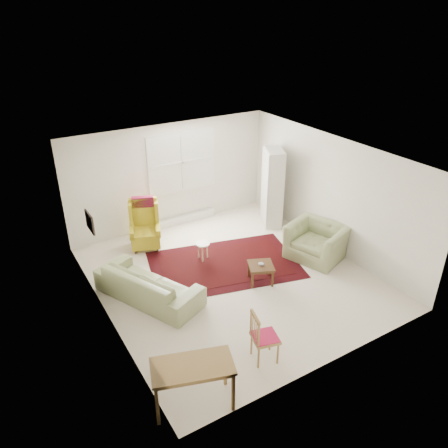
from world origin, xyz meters
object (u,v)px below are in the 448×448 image
sofa (148,279)px  wingback_chair (145,225)px  armchair (317,238)px  desk_chair (265,336)px  stool (203,251)px  coffee_table (261,273)px  desk (193,384)px  cabinet (273,188)px

sofa → wingback_chair: (0.66, 1.77, 0.14)m
sofa → wingback_chair: size_ratio=1.86×
sofa → wingback_chair: bearing=-44.9°
sofa → armchair: bearing=-122.0°
wingback_chair → desk_chair: wingback_chair is taller
stool → desk_chair: desk_chair is taller
armchair → desk_chair: (-2.72, -1.90, -0.01)m
coffee_table → wingback_chair: bearing=120.4°
armchair → desk: size_ratio=1.05×
stool → cabinet: size_ratio=0.21×
stool → desk_chair: bearing=-100.9°
armchair → coffee_table: 1.59m
cabinet → desk: cabinet is taller
desk → desk_chair: size_ratio=1.25×
sofa → stool: 1.66m
armchair → stool: armchair is taller
desk_chair → desk: bearing=112.3°
armchair → desk_chair: armchair is taller
armchair → wingback_chair: bearing=-146.9°
wingback_chair → desk: wingback_chair is taller
stool → cabinet: 2.48m
wingback_chair → desk: (-1.06, -4.32, -0.21)m
desk_chair → coffee_table: bearing=-19.4°
sofa → cabinet: bearing=-95.2°
desk → desk_chair: (1.31, 0.18, 0.09)m
stool → desk: bearing=-120.5°
coffee_table → sofa: bearing=163.0°
coffee_table → desk_chair: 2.10m
sofa → cabinet: cabinet is taller
cabinet → sofa: bearing=-135.9°
sofa → coffee_table: sofa is taller
desk_chair → cabinet: bearing=-23.5°
stool → desk_chair: size_ratio=0.46×
desk → cabinet: bearing=42.8°
wingback_chair → cabinet: size_ratio=0.59×
cabinet → wingback_chair: bearing=-163.4°
desk_chair → wingback_chair: bearing=17.8°
armchair → desk_chair: bearing=-75.0°
desk_chair → armchair: bearing=-40.8°
armchair → stool: bearing=-138.1°
armchair → cabinet: cabinet is taller
sofa → armchair: armchair is taller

